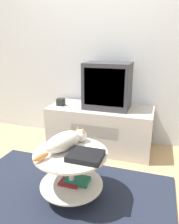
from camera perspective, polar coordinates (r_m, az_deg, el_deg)
ground_plane at (r=2.09m, az=-6.63°, el=-20.69°), size 12.00×12.00×0.00m
wall_back at (r=2.89m, az=3.84°, el=17.93°), size 8.00×0.05×2.60m
rug at (r=2.08m, az=-6.64°, el=-20.48°), size 1.88×1.10×0.02m
tv_stand at (r=2.74m, az=2.75°, el=-4.17°), size 1.26×0.53×0.54m
tv at (r=2.60m, az=4.76°, el=6.89°), size 0.53×0.39×0.54m
speaker at (r=2.75m, az=-7.51°, el=2.61°), size 0.09×0.09×0.09m
coffee_table at (r=1.88m, az=-4.71°, el=-14.62°), size 0.60×0.60×0.43m
dvd_box at (r=1.69m, az=-1.03°, el=-11.36°), size 0.26×0.21×0.04m
cat at (r=1.82m, az=-6.33°, el=-7.56°), size 0.28×0.53×0.15m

